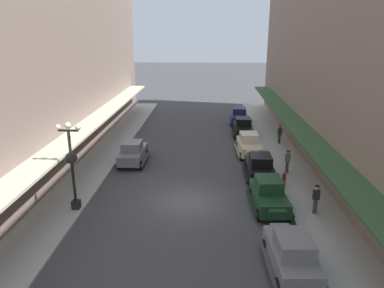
{
  "coord_description": "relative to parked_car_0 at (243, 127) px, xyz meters",
  "views": [
    {
      "loc": [
        1.17,
        -19.93,
        10.03
      ],
      "look_at": [
        0.0,
        6.0,
        1.8
      ],
      "focal_mm": 33.57,
      "sensor_mm": 36.0,
      "label": 1
    }
  ],
  "objects": [
    {
      "name": "ground_plane",
      "position": [
        -4.68,
        -14.44,
        -0.94
      ],
      "size": [
        200.0,
        200.0,
        0.0
      ],
      "primitive_type": "plane",
      "color": "#424244"
    },
    {
      "name": "sidewalk_left",
      "position": [
        -12.18,
        -14.44,
        -0.87
      ],
      "size": [
        3.0,
        60.0,
        0.15
      ],
      "primitive_type": "cube",
      "color": "#B7B5AD",
      "rests_on": "ground"
    },
    {
      "name": "sidewalk_right",
      "position": [
        2.82,
        -14.44,
        -0.87
      ],
      "size": [
        3.0,
        60.0,
        0.15
      ],
      "primitive_type": "cube",
      "color": "#B7B5AD",
      "rests_on": "ground"
    },
    {
      "name": "parked_car_0",
      "position": [
        0.0,
        0.0,
        0.0
      ],
      "size": [
        2.18,
        4.27,
        1.84
      ],
      "color": "black",
      "rests_on": "ground"
    },
    {
      "name": "parked_car_1",
      "position": [
        -9.34,
        -7.99,
        0.0
      ],
      "size": [
        2.14,
        4.26,
        1.84
      ],
      "color": "slate",
      "rests_on": "ground"
    },
    {
      "name": "parked_car_2",
      "position": [
        -0.01,
        -5.59,
        0.0
      ],
      "size": [
        2.28,
        4.31,
        1.84
      ],
      "color": "beige",
      "rests_on": "ground"
    },
    {
      "name": "parked_car_3",
      "position": [
        0.16,
        -21.0,
        0.0
      ],
      "size": [
        2.29,
        4.31,
        1.84
      ],
      "color": "slate",
      "rests_on": "ground"
    },
    {
      "name": "parked_car_4",
      "position": [
        0.19,
        -10.67,
        0.0
      ],
      "size": [
        2.16,
        4.27,
        1.84
      ],
      "color": "black",
      "rests_on": "ground"
    },
    {
      "name": "parked_car_5",
      "position": [
        -0.02,
        4.79,
        0.0
      ],
      "size": [
        2.29,
        4.31,
        1.84
      ],
      "color": "#19234C",
      "rests_on": "ground"
    },
    {
      "name": "parked_car_6",
      "position": [
        0.12,
        -15.18,
        0.0
      ],
      "size": [
        2.31,
        4.32,
        1.84
      ],
      "color": "#193D23",
      "rests_on": "ground"
    },
    {
      "name": "lamp_post_with_clock",
      "position": [
        -11.08,
        -15.92,
        2.04
      ],
      "size": [
        1.42,
        0.44,
        5.16
      ],
      "color": "black",
      "rests_on": "sidewalk_left"
    },
    {
      "name": "fire_hydrant",
      "position": [
        1.67,
        -11.89,
        -0.38
      ],
      "size": [
        0.24,
        0.24,
        0.82
      ],
      "color": "#B21E19",
      "rests_on": "sidewalk_right"
    },
    {
      "name": "pedestrian_0",
      "position": [
        2.62,
        -15.85,
        0.07
      ],
      "size": [
        0.36,
        0.28,
        1.67
      ],
      "color": "#4C4238",
      "rests_on": "sidewalk_right"
    },
    {
      "name": "pedestrian_1",
      "position": [
        2.3,
        -9.79,
        0.07
      ],
      "size": [
        0.36,
        0.28,
        1.67
      ],
      "color": "#4C4238",
      "rests_on": "sidewalk_right"
    },
    {
      "name": "pedestrian_2",
      "position": [
        3.05,
        -2.66,
        0.07
      ],
      "size": [
        0.36,
        0.28,
        1.67
      ],
      "color": "#2D2D33",
      "rests_on": "sidewalk_right"
    }
  ]
}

